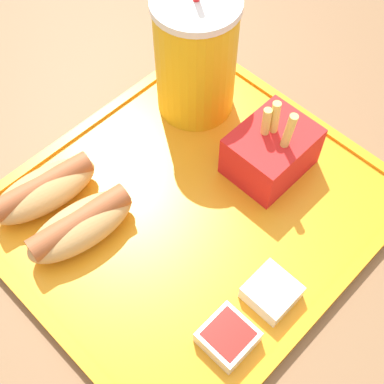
{
  "coord_description": "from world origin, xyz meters",
  "views": [
    {
      "loc": [
        -0.25,
        -0.21,
        1.22
      ],
      "look_at": [
        -0.04,
        -0.01,
        0.76
      ],
      "focal_mm": 50.0,
      "sensor_mm": 36.0,
      "label": 1
    }
  ],
  "objects_px": {
    "hot_dog_far": "(44,190)",
    "fries_carton": "(271,151)",
    "soda_cup": "(196,57)",
    "sauce_cup_ketchup": "(228,337)",
    "hot_dog_near": "(81,225)",
    "sauce_cup_mayo": "(272,292)"
  },
  "relations": [
    {
      "from": "hot_dog_far",
      "to": "sauce_cup_ketchup",
      "type": "bearing_deg",
      "value": -84.62
    },
    {
      "from": "soda_cup",
      "to": "sauce_cup_ketchup",
      "type": "xyz_separation_m",
      "value": [
        -0.19,
        -0.23,
        -0.06
      ]
    },
    {
      "from": "hot_dog_far",
      "to": "fries_carton",
      "type": "xyz_separation_m",
      "value": [
        0.2,
        -0.14,
        0.01
      ]
    },
    {
      "from": "hot_dog_near",
      "to": "soda_cup",
      "type": "bearing_deg",
      "value": 11.94
    },
    {
      "from": "hot_dog_far",
      "to": "soda_cup",
      "type": "bearing_deg",
      "value": -4.33
    },
    {
      "from": "fries_carton",
      "to": "hot_dog_far",
      "type": "bearing_deg",
      "value": 144.98
    },
    {
      "from": "soda_cup",
      "to": "hot_dog_near",
      "type": "distance_m",
      "value": 0.22
    },
    {
      "from": "soda_cup",
      "to": "fries_carton",
      "type": "bearing_deg",
      "value": -94.84
    },
    {
      "from": "soda_cup",
      "to": "hot_dog_near",
      "type": "relative_size",
      "value": 1.48
    },
    {
      "from": "fries_carton",
      "to": "sauce_cup_ketchup",
      "type": "relative_size",
      "value": 2.26
    },
    {
      "from": "hot_dog_near",
      "to": "fries_carton",
      "type": "height_order",
      "value": "fries_carton"
    },
    {
      "from": "hot_dog_near",
      "to": "sauce_cup_mayo",
      "type": "relative_size",
      "value": 2.77
    },
    {
      "from": "fries_carton",
      "to": "sauce_cup_ketchup",
      "type": "bearing_deg",
      "value": -150.47
    },
    {
      "from": "soda_cup",
      "to": "sauce_cup_ketchup",
      "type": "bearing_deg",
      "value": -129.9
    },
    {
      "from": "fries_carton",
      "to": "sauce_cup_ketchup",
      "type": "xyz_separation_m",
      "value": [
        -0.18,
        -0.1,
        -0.02
      ]
    },
    {
      "from": "sauce_cup_ketchup",
      "to": "hot_dog_near",
      "type": "bearing_deg",
      "value": 97.17
    },
    {
      "from": "hot_dog_far",
      "to": "hot_dog_near",
      "type": "xyz_separation_m",
      "value": [
        0.0,
        -0.06,
        0.0
      ]
    },
    {
      "from": "hot_dog_far",
      "to": "sauce_cup_mayo",
      "type": "relative_size",
      "value": 2.78
    },
    {
      "from": "sauce_cup_mayo",
      "to": "sauce_cup_ketchup",
      "type": "bearing_deg",
      "value": 179.55
    },
    {
      "from": "hot_dog_far",
      "to": "sauce_cup_mayo",
      "type": "xyz_separation_m",
      "value": [
        0.08,
        -0.24,
        -0.01
      ]
    },
    {
      "from": "hot_dog_far",
      "to": "fries_carton",
      "type": "bearing_deg",
      "value": -35.02
    },
    {
      "from": "soda_cup",
      "to": "fries_carton",
      "type": "relative_size",
      "value": 1.82
    }
  ]
}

